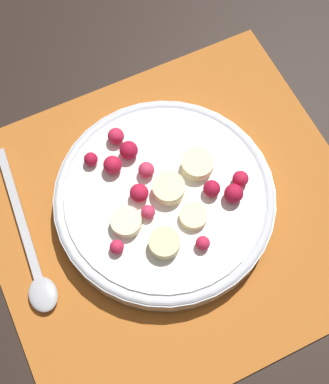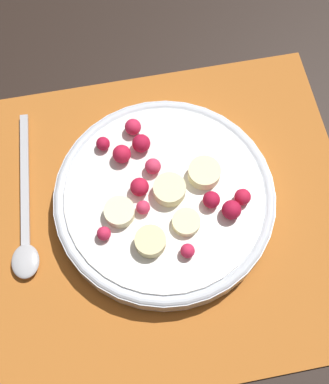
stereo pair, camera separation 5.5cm
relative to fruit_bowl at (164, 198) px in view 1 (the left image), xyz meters
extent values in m
plane|color=black|center=(0.01, -0.01, -0.02)|extent=(3.00, 3.00, 0.00)
cube|color=#B26023|center=(0.01, -0.01, -0.02)|extent=(0.39, 0.36, 0.01)
cylinder|color=silver|center=(0.00, 0.00, 0.00)|extent=(0.23, 0.23, 0.02)
torus|color=silver|center=(0.00, 0.00, 0.00)|extent=(0.23, 0.23, 0.01)
cylinder|color=white|center=(0.00, 0.00, 0.01)|extent=(0.21, 0.21, 0.00)
cylinder|color=beige|center=(0.00, 0.00, 0.02)|extent=(0.05, 0.05, 0.01)
cylinder|color=beige|center=(-0.02, -0.05, 0.02)|extent=(0.04, 0.04, 0.01)
cylinder|color=beige|center=(0.04, 0.01, 0.02)|extent=(0.04, 0.04, 0.01)
cylinder|color=beige|center=(0.02, -0.04, 0.01)|extent=(0.04, 0.04, 0.01)
cylinder|color=#F4EAB7|center=(-0.05, -0.01, 0.02)|extent=(0.04, 0.04, 0.01)
sphere|color=#B21433|center=(0.05, -0.02, 0.02)|extent=(0.02, 0.02, 0.02)
sphere|color=#B21433|center=(-0.05, 0.07, 0.02)|extent=(0.01, 0.01, 0.01)
sphere|color=#D12347|center=(-0.07, -0.03, 0.02)|extent=(0.01, 0.01, 0.01)
sphere|color=#DB3356|center=(-0.01, 0.03, 0.02)|extent=(0.02, 0.02, 0.02)
sphere|color=#B21433|center=(0.06, -0.03, 0.02)|extent=(0.02, 0.02, 0.02)
sphere|color=#DB3356|center=(-0.02, -0.01, 0.02)|extent=(0.01, 0.01, 0.01)
sphere|color=#B21433|center=(-0.01, 0.06, 0.02)|extent=(0.02, 0.02, 0.02)
sphere|color=#D12347|center=(-0.02, 0.08, 0.02)|extent=(0.02, 0.02, 0.02)
sphere|color=red|center=(-0.04, 0.05, 0.02)|extent=(0.02, 0.02, 0.02)
sphere|color=red|center=(-0.02, 0.01, 0.02)|extent=(0.02, 0.02, 0.02)
sphere|color=red|center=(0.08, -0.02, 0.02)|extent=(0.02, 0.02, 0.02)
sphere|color=#D12347|center=(0.01, -0.07, 0.02)|extent=(0.01, 0.01, 0.01)
cube|color=#B2B2B7|center=(-0.15, 0.06, -0.01)|extent=(0.02, 0.16, 0.00)
ellipsoid|color=#B2B2B7|center=(-0.15, -0.04, -0.01)|extent=(0.03, 0.04, 0.01)
camera|label=1|loc=(-0.09, -0.19, 0.52)|focal=50.00mm
camera|label=2|loc=(-0.04, -0.21, 0.52)|focal=50.00mm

